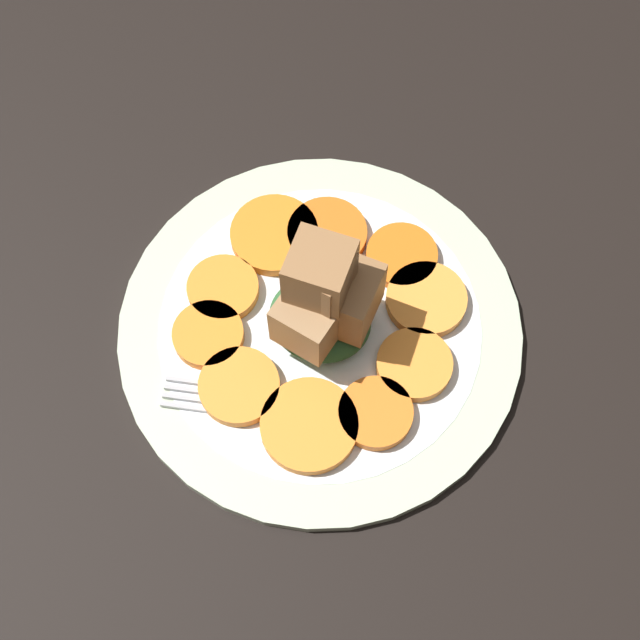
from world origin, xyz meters
TOP-DOWN VIEW (x-y plane):
  - table_slab at (0.00, 0.00)cm, footprint 120.00×120.00cm
  - plate at (0.00, 0.00)cm, footprint 30.79×30.79cm
  - carrot_slice_0 at (3.23, 7.97)cm, footprint 5.60×5.60cm
  - carrot_slice_1 at (-2.89, 7.24)cm, footprint 6.34×6.34cm
  - carrot_slice_2 at (-6.61, 5.33)cm, footprint 6.99×6.99cm
  - carrot_slice_3 at (-7.97, -0.66)cm, footprint 5.53×5.53cm
  - carrot_slice_4 at (-7.11, -4.56)cm, footprint 5.37×5.37cm
  - carrot_slice_5 at (-3.07, -7.19)cm, footprint 5.97×5.97cm
  - carrot_slice_6 at (2.86, -7.63)cm, footprint 7.08×7.08cm
  - carrot_slice_7 at (6.74, -4.69)cm, footprint 5.43×5.43cm
  - carrot_slice_8 at (7.76, 0.20)cm, footprint 5.64×5.64cm
  - carrot_slice_9 at (6.45, 5.32)cm, footprint 6.20×6.20cm
  - center_pile at (0.30, -0.12)cm, footprint 7.81×7.53cm
  - fork at (0.17, -7.21)cm, footprint 17.69×7.20cm

SIDE VIEW (x-z plane):
  - table_slab at x=0.00cm, z-range 0.00..2.00cm
  - plate at x=0.00cm, z-range 1.99..3.04cm
  - fork at x=0.17cm, z-range 3.10..3.50cm
  - carrot_slice_0 at x=3.23cm, z-range 3.10..4.08cm
  - carrot_slice_1 at x=-2.89cm, z-range 3.10..4.08cm
  - carrot_slice_2 at x=-6.61cm, z-range 3.10..4.08cm
  - carrot_slice_3 at x=-7.97cm, z-range 3.10..4.08cm
  - carrot_slice_4 at x=-7.11cm, z-range 3.10..4.08cm
  - carrot_slice_5 at x=-3.07cm, z-range 3.10..4.08cm
  - carrot_slice_6 at x=2.86cm, z-range 3.10..4.08cm
  - carrot_slice_7 at x=6.74cm, z-range 3.10..4.08cm
  - carrot_slice_8 at x=7.76cm, z-range 3.10..4.08cm
  - carrot_slice_9 at x=6.45cm, z-range 3.10..4.08cm
  - center_pile at x=0.30cm, z-range 2.38..13.16cm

